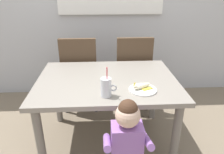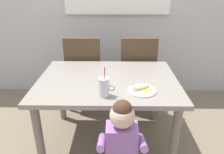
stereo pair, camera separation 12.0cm
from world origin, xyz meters
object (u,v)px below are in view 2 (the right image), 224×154
at_px(dining_chair_right, 137,69).
at_px(snack_plate, 142,91).
at_px(peeled_banana, 141,87).
at_px(dining_table, 108,88).
at_px(milk_cup, 104,88).
at_px(toddler_standing, 122,140).
at_px(dining_chair_left, 84,69).

xyz_separation_m(dining_chair_right, snack_plate, (-0.06, -0.92, 0.18)).
height_order(dining_chair_right, peeled_banana, dining_chair_right).
xyz_separation_m(dining_table, milk_cup, (-0.02, -0.32, 0.16)).
relative_size(dining_table, toddler_standing, 1.53).
xyz_separation_m(milk_cup, snack_plate, (0.30, 0.08, -0.06)).
bearing_deg(toddler_standing, dining_table, 100.67).
relative_size(milk_cup, peeled_banana, 1.43).
bearing_deg(peeled_banana, snack_plate, -77.42).
height_order(dining_table, snack_plate, snack_plate).
bearing_deg(peeled_banana, dining_chair_right, 86.21).
relative_size(toddler_standing, snack_plate, 3.64).
bearing_deg(dining_table, peeled_banana, -39.06).
height_order(toddler_standing, milk_cup, milk_cup).
relative_size(milk_cup, snack_plate, 1.09).
xyz_separation_m(dining_chair_left, peeled_banana, (0.60, -0.90, 0.20)).
xyz_separation_m(dining_chair_left, dining_chair_right, (0.66, 0.00, 0.00)).
bearing_deg(dining_chair_left, milk_cup, 106.62).
distance_m(toddler_standing, milk_cup, 0.41).
height_order(toddler_standing, peeled_banana, toddler_standing).
relative_size(snack_plate, peeled_banana, 1.31).
distance_m(dining_table, snack_plate, 0.39).
bearing_deg(snack_plate, peeled_banana, 102.58).
xyz_separation_m(dining_chair_right, toddler_standing, (-0.23, -1.29, -0.02)).
relative_size(dining_chair_left, milk_cup, 3.82).
bearing_deg(milk_cup, peeled_banana, 17.25).
height_order(dining_chair_right, toddler_standing, dining_chair_right).
bearing_deg(dining_chair_right, dining_table, 63.08).
distance_m(dining_table, toddler_standing, 0.63).
distance_m(dining_table, dining_chair_right, 0.76).
xyz_separation_m(toddler_standing, milk_cup, (-0.13, 0.29, 0.25)).
xyz_separation_m(dining_table, snack_plate, (0.29, -0.25, 0.10)).
distance_m(dining_chair_right, snack_plate, 0.94).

